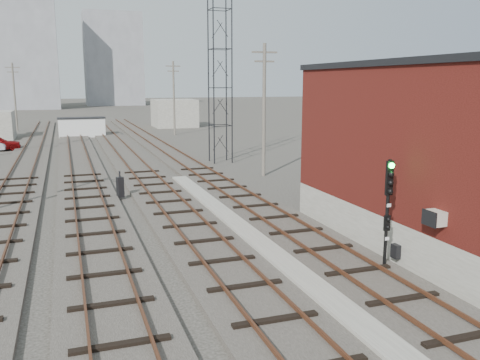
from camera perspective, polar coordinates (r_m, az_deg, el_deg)
name	(u,v)px	position (r m, az deg, el deg)	size (l,w,h in m)	color
ground	(120,135)	(65.10, -13.32, 4.93)	(320.00, 320.00, 0.00)	#282621
track_right	(175,156)	(44.81, -7.35, 2.71)	(3.20, 90.00, 0.39)	#332D28
track_mid_right	(128,158)	(44.19, -12.44, 2.43)	(3.20, 90.00, 0.39)	#332D28
track_mid_left	(79,160)	(43.92, -17.63, 2.12)	(3.20, 90.00, 0.39)	#332D28
track_left	(27,163)	(44.02, -22.83, 1.80)	(3.20, 90.00, 0.39)	#332D28
platform_curb	(253,240)	(20.69, 1.51, -6.73)	(0.90, 28.00, 0.26)	gray
brick_building	(435,153)	(21.75, 21.07, 2.86)	(6.54, 12.20, 7.22)	gray
lattice_tower	(220,69)	(41.24, -2.26, 12.39)	(1.60, 1.60, 15.00)	black
utility_pole_left_c	(15,95)	(74.72, -23.99, 8.71)	(1.80, 0.24, 9.00)	#595147
utility_pole_right_a	(264,107)	(34.98, 2.72, 8.24)	(1.80, 0.24, 9.00)	#595147
utility_pole_right_b	(174,96)	(63.81, -7.44, 9.33)	(1.80, 0.24, 9.00)	#595147
apartment_left	(10,47)	(140.20, -24.45, 13.42)	(22.00, 14.00, 30.00)	gray
apartment_right	(113,60)	(155.28, -14.06, 12.97)	(16.00, 12.00, 26.00)	gray
shed_right	(174,113)	(76.17, -7.38, 7.46)	(6.00, 6.00, 4.00)	gray
signal_mast	(388,207)	(17.84, 16.28, -2.94)	(0.40, 0.41, 3.89)	gray
switch_stand	(120,187)	(28.95, -13.30, -0.76)	(0.42, 0.42, 1.48)	black
site_trailer	(82,127)	(64.19, -17.34, 5.70)	(5.52, 2.41, 2.32)	silver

